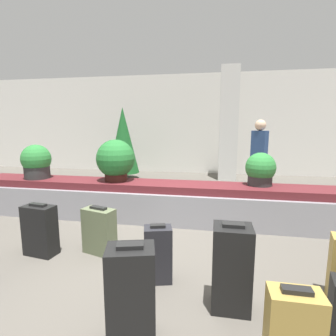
{
  "coord_description": "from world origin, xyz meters",
  "views": [
    {
      "loc": [
        0.77,
        -2.9,
        1.56
      ],
      "look_at": [
        0.0,
        1.25,
        0.88
      ],
      "focal_mm": 28.0,
      "sensor_mm": 36.0,
      "label": 1
    }
  ],
  "objects_px": {
    "potted_plant_2": "(116,160)",
    "potted_plant_0": "(260,170)",
    "pillar": "(229,124)",
    "suitcase_0": "(99,231)",
    "traveler_0": "(259,151)",
    "decorated_tree": "(123,140)",
    "suitcase_8": "(158,254)",
    "suitcase_2": "(40,230)",
    "suitcase_3": "(232,268)",
    "suitcase_4": "(293,336)",
    "potted_plant_1": "(36,162)",
    "suitcase_7": "(131,294)"
  },
  "relations": [
    {
      "from": "potted_plant_1",
      "to": "pillar",
      "type": "bearing_deg",
      "value": 46.44
    },
    {
      "from": "pillar",
      "to": "decorated_tree",
      "type": "distance_m",
      "value": 3.09
    },
    {
      "from": "pillar",
      "to": "suitcase_2",
      "type": "distance_m",
      "value": 5.78
    },
    {
      "from": "suitcase_8",
      "to": "suitcase_4",
      "type": "bearing_deg",
      "value": -55.47
    },
    {
      "from": "potted_plant_2",
      "to": "potted_plant_0",
      "type": "bearing_deg",
      "value": 1.98
    },
    {
      "from": "suitcase_8",
      "to": "potted_plant_0",
      "type": "relative_size",
      "value": 1.15
    },
    {
      "from": "pillar",
      "to": "potted_plant_2",
      "type": "bearing_deg",
      "value": -119.17
    },
    {
      "from": "pillar",
      "to": "potted_plant_2",
      "type": "height_order",
      "value": "pillar"
    },
    {
      "from": "potted_plant_0",
      "to": "decorated_tree",
      "type": "bearing_deg",
      "value": 137.83
    },
    {
      "from": "pillar",
      "to": "traveler_0",
      "type": "distance_m",
      "value": 1.98
    },
    {
      "from": "suitcase_0",
      "to": "suitcase_7",
      "type": "relative_size",
      "value": 0.79
    },
    {
      "from": "potted_plant_0",
      "to": "suitcase_8",
      "type": "bearing_deg",
      "value": -123.58
    },
    {
      "from": "suitcase_4",
      "to": "potted_plant_2",
      "type": "distance_m",
      "value": 3.5
    },
    {
      "from": "suitcase_8",
      "to": "traveler_0",
      "type": "bearing_deg",
      "value": 52.45
    },
    {
      "from": "pillar",
      "to": "decorated_tree",
      "type": "xyz_separation_m",
      "value": [
        -3.02,
        -0.45,
        -0.47
      ]
    },
    {
      "from": "potted_plant_1",
      "to": "traveler_0",
      "type": "distance_m",
      "value": 4.48
    },
    {
      "from": "traveler_0",
      "to": "pillar",
      "type": "bearing_deg",
      "value": -35.38
    },
    {
      "from": "potted_plant_1",
      "to": "decorated_tree",
      "type": "xyz_separation_m",
      "value": [
        0.46,
        3.21,
        0.21
      ]
    },
    {
      "from": "suitcase_0",
      "to": "potted_plant_0",
      "type": "height_order",
      "value": "potted_plant_0"
    },
    {
      "from": "suitcase_4",
      "to": "suitcase_8",
      "type": "xyz_separation_m",
      "value": [
        -1.04,
        0.88,
        -0.01
      ]
    },
    {
      "from": "potted_plant_0",
      "to": "potted_plant_1",
      "type": "distance_m",
      "value": 3.85
    },
    {
      "from": "suitcase_2",
      "to": "potted_plant_2",
      "type": "relative_size",
      "value": 0.91
    },
    {
      "from": "suitcase_4",
      "to": "suitcase_8",
      "type": "relative_size",
      "value": 1.03
    },
    {
      "from": "potted_plant_1",
      "to": "potted_plant_2",
      "type": "distance_m",
      "value": 1.47
    },
    {
      "from": "suitcase_3",
      "to": "pillar",
      "type": "bearing_deg",
      "value": 87.98
    },
    {
      "from": "suitcase_4",
      "to": "suitcase_8",
      "type": "distance_m",
      "value": 1.36
    },
    {
      "from": "suitcase_8",
      "to": "potted_plant_2",
      "type": "height_order",
      "value": "potted_plant_2"
    },
    {
      "from": "suitcase_4",
      "to": "potted_plant_2",
      "type": "relative_size",
      "value": 0.88
    },
    {
      "from": "potted_plant_0",
      "to": "suitcase_0",
      "type": "bearing_deg",
      "value": -145.79
    },
    {
      "from": "suitcase_8",
      "to": "potted_plant_2",
      "type": "relative_size",
      "value": 0.85
    },
    {
      "from": "suitcase_4",
      "to": "pillar",
      "type": "bearing_deg",
      "value": 91.38
    },
    {
      "from": "suitcase_8",
      "to": "decorated_tree",
      "type": "xyz_separation_m",
      "value": [
        -2.15,
        4.93,
        0.84
      ]
    },
    {
      "from": "suitcase_3",
      "to": "suitcase_0",
      "type": "bearing_deg",
      "value": 154.4
    },
    {
      "from": "traveler_0",
      "to": "suitcase_4",
      "type": "bearing_deg",
      "value": 120.61
    },
    {
      "from": "suitcase_8",
      "to": "potted_plant_0",
      "type": "height_order",
      "value": "potted_plant_0"
    },
    {
      "from": "suitcase_7",
      "to": "suitcase_8",
      "type": "xyz_separation_m",
      "value": [
        0.03,
        0.75,
        -0.07
      ]
    },
    {
      "from": "potted_plant_2",
      "to": "traveler_0",
      "type": "distance_m",
      "value": 3.17
    },
    {
      "from": "pillar",
      "to": "suitcase_0",
      "type": "height_order",
      "value": "pillar"
    },
    {
      "from": "suitcase_7",
      "to": "suitcase_8",
      "type": "bearing_deg",
      "value": 72.39
    },
    {
      "from": "suitcase_3",
      "to": "potted_plant_0",
      "type": "bearing_deg",
      "value": 75.63
    },
    {
      "from": "potted_plant_1",
      "to": "suitcase_4",
      "type": "bearing_deg",
      "value": -35.51
    },
    {
      "from": "suitcase_2",
      "to": "decorated_tree",
      "type": "relative_size",
      "value": 0.31
    },
    {
      "from": "decorated_tree",
      "to": "suitcase_3",
      "type": "bearing_deg",
      "value": -61.35
    },
    {
      "from": "suitcase_0",
      "to": "suitcase_8",
      "type": "relative_size",
      "value": 0.99
    },
    {
      "from": "suitcase_2",
      "to": "potted_plant_0",
      "type": "relative_size",
      "value": 1.24
    },
    {
      "from": "suitcase_4",
      "to": "suitcase_8",
      "type": "height_order",
      "value": "suitcase_4"
    },
    {
      "from": "suitcase_0",
      "to": "decorated_tree",
      "type": "height_order",
      "value": "decorated_tree"
    },
    {
      "from": "suitcase_8",
      "to": "suitcase_0",
      "type": "bearing_deg",
      "value": 136.47
    },
    {
      "from": "potted_plant_1",
      "to": "decorated_tree",
      "type": "distance_m",
      "value": 3.25
    },
    {
      "from": "pillar",
      "to": "suitcase_0",
      "type": "distance_m",
      "value": 5.38
    }
  ]
}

